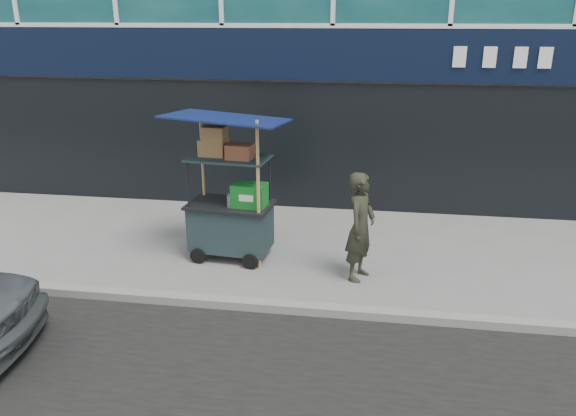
# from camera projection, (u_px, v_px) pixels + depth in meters

# --- Properties ---
(ground) EXTENTS (80.00, 80.00, 0.00)m
(ground) POSITION_uv_depth(u_px,v_px,m) (303.00, 305.00, 7.34)
(ground) COLOR slate
(ground) RESTS_ON ground
(curb) EXTENTS (80.00, 0.18, 0.12)m
(curb) POSITION_uv_depth(u_px,v_px,m) (302.00, 309.00, 7.13)
(curb) COLOR gray
(curb) RESTS_ON ground
(vendor_cart) EXTENTS (1.78, 1.35, 2.27)m
(vendor_cart) POSITION_uv_depth(u_px,v_px,m) (231.00, 209.00, 8.53)
(vendor_cart) COLOR black
(vendor_cart) RESTS_ON ground
(vendor_man) EXTENTS (0.55, 0.67, 1.57)m
(vendor_man) POSITION_uv_depth(u_px,v_px,m) (361.00, 227.00, 7.85)
(vendor_man) COLOR #27281D
(vendor_man) RESTS_ON ground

